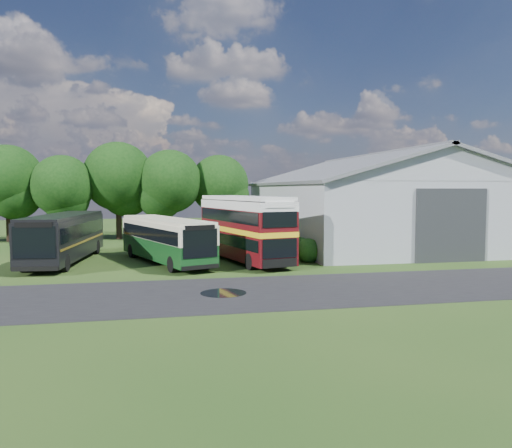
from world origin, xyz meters
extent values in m
plane|color=#1D3A12|center=(0.00, 0.00, 0.00)|extent=(120.00, 120.00, 0.00)
cube|color=black|center=(3.00, -3.00, 0.00)|extent=(60.00, 8.00, 0.02)
cylinder|color=black|center=(-1.50, -3.00, 0.00)|extent=(2.20, 2.20, 0.01)
cube|color=gray|center=(15.00, 16.00, 2.75)|extent=(18.00, 24.00, 5.50)
cube|color=#2D3033|center=(15.00, 3.92, 2.50)|extent=(5.20, 0.18, 5.00)
cylinder|color=black|center=(-18.00, 24.50, 1.71)|extent=(0.56, 0.56, 3.42)
sphere|color=black|center=(-18.00, 24.50, 5.89)|extent=(6.46, 6.46, 6.46)
cylinder|color=black|center=(-13.00, 23.50, 1.53)|extent=(0.56, 0.56, 3.06)
sphere|color=black|center=(-13.00, 23.50, 5.27)|extent=(5.78, 5.78, 5.78)
cylinder|color=black|center=(-8.00, 24.80, 1.80)|extent=(0.56, 0.56, 3.60)
sphere|color=black|center=(-8.00, 24.80, 6.20)|extent=(6.80, 6.80, 6.80)
cylinder|color=black|center=(-3.00, 23.80, 1.66)|extent=(0.56, 0.56, 3.31)
sphere|color=black|center=(-3.00, 23.80, 5.70)|extent=(6.26, 6.26, 6.26)
cylinder|color=black|center=(2.00, 24.60, 1.58)|extent=(0.56, 0.56, 3.17)
sphere|color=black|center=(2.00, 24.60, 5.46)|extent=(5.98, 5.98, 5.98)
sphere|color=#194714|center=(5.60, 6.00, 0.00)|extent=(1.70, 1.70, 1.70)
sphere|color=#194714|center=(5.60, 8.00, 0.00)|extent=(1.60, 1.60, 1.60)
sphere|color=#194714|center=(5.60, 10.00, 0.00)|extent=(1.80, 1.80, 1.80)
cube|color=#103B16|center=(-3.91, 7.52, 1.65)|extent=(6.07, 11.11, 2.71)
cube|color=#4E0B10|center=(1.41, 7.21, 2.39)|extent=(5.00, 10.75, 4.17)
cube|color=black|center=(-10.61, 9.32, 1.78)|extent=(4.03, 12.00, 2.93)
camera|label=1|loc=(-4.76, -26.22, 4.95)|focal=35.00mm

